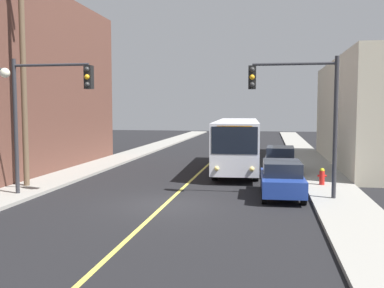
{
  "coord_description": "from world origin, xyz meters",
  "views": [
    {
      "loc": [
        4.17,
        -17.33,
        3.96
      ],
      "look_at": [
        0.0,
        6.46,
        2.0
      ],
      "focal_mm": 40.91,
      "sensor_mm": 36.0,
      "label": 1
    }
  ],
  "objects_px": {
    "city_bus": "(237,142)",
    "traffic_signal_left_corner": "(47,101)",
    "parked_car_blue": "(282,178)",
    "fire_hydrant": "(322,176)",
    "parked_car_silver": "(280,159)",
    "utility_pole_near": "(23,59)",
    "traffic_signal_right_corner": "(298,100)"
  },
  "relations": [
    {
      "from": "utility_pole_near",
      "to": "traffic_signal_right_corner",
      "type": "bearing_deg",
      "value": -2.55
    },
    {
      "from": "utility_pole_near",
      "to": "traffic_signal_right_corner",
      "type": "relative_size",
      "value": 1.89
    },
    {
      "from": "parked_car_blue",
      "to": "traffic_signal_left_corner",
      "type": "height_order",
      "value": "traffic_signal_left_corner"
    },
    {
      "from": "parked_car_silver",
      "to": "traffic_signal_right_corner",
      "type": "xyz_separation_m",
      "value": [
        0.5,
        -8.08,
        3.46
      ]
    },
    {
      "from": "city_bus",
      "to": "traffic_signal_right_corner",
      "type": "xyz_separation_m",
      "value": [
        3.21,
        -8.92,
        2.49
      ]
    },
    {
      "from": "parked_car_silver",
      "to": "traffic_signal_left_corner",
      "type": "relative_size",
      "value": 0.74
    },
    {
      "from": "city_bus",
      "to": "parked_car_blue",
      "type": "distance_m",
      "value": 8.77
    },
    {
      "from": "parked_car_silver",
      "to": "city_bus",
      "type": "bearing_deg",
      "value": 162.68
    },
    {
      "from": "parked_car_blue",
      "to": "utility_pole_near",
      "type": "relative_size",
      "value": 0.39
    },
    {
      "from": "parked_car_silver",
      "to": "utility_pole_near",
      "type": "distance_m",
      "value": 15.62
    },
    {
      "from": "fire_hydrant",
      "to": "parked_car_blue",
      "type": "bearing_deg",
      "value": -127.03
    },
    {
      "from": "parked_car_blue",
      "to": "fire_hydrant",
      "type": "height_order",
      "value": "parked_car_blue"
    },
    {
      "from": "traffic_signal_left_corner",
      "to": "fire_hydrant",
      "type": "relative_size",
      "value": 7.14
    },
    {
      "from": "parked_car_blue",
      "to": "parked_car_silver",
      "type": "distance_m",
      "value": 7.48
    },
    {
      "from": "city_bus",
      "to": "utility_pole_near",
      "type": "relative_size",
      "value": 1.08
    },
    {
      "from": "city_bus",
      "to": "parked_car_silver",
      "type": "bearing_deg",
      "value": -17.32
    },
    {
      "from": "parked_car_blue",
      "to": "traffic_signal_left_corner",
      "type": "bearing_deg",
      "value": -169.25
    },
    {
      "from": "parked_car_silver",
      "to": "traffic_signal_left_corner",
      "type": "height_order",
      "value": "traffic_signal_left_corner"
    },
    {
      "from": "city_bus",
      "to": "fire_hydrant",
      "type": "xyz_separation_m",
      "value": [
        4.65,
        -5.59,
        -1.23
      ]
    },
    {
      "from": "parked_car_silver",
      "to": "fire_hydrant",
      "type": "bearing_deg",
      "value": -67.75
    },
    {
      "from": "parked_car_blue",
      "to": "traffic_signal_left_corner",
      "type": "distance_m",
      "value": 10.94
    },
    {
      "from": "utility_pole_near",
      "to": "city_bus",
      "type": "bearing_deg",
      "value": 40.3
    },
    {
      "from": "parked_car_blue",
      "to": "traffic_signal_left_corner",
      "type": "xyz_separation_m",
      "value": [
        -10.2,
        -1.94,
        3.46
      ]
    },
    {
      "from": "utility_pole_near",
      "to": "fire_hydrant",
      "type": "bearing_deg",
      "value": 10.74
    },
    {
      "from": "parked_car_silver",
      "to": "traffic_signal_left_corner",
      "type": "distance_m",
      "value": 14.39
    },
    {
      "from": "parked_car_silver",
      "to": "fire_hydrant",
      "type": "xyz_separation_m",
      "value": [
        1.94,
        -4.75,
        -0.26
      ]
    },
    {
      "from": "utility_pole_near",
      "to": "traffic_signal_left_corner",
      "type": "distance_m",
      "value": 3.58
    },
    {
      "from": "traffic_signal_left_corner",
      "to": "traffic_signal_right_corner",
      "type": "xyz_separation_m",
      "value": [
        10.82,
        1.34,
        0.0
      ]
    },
    {
      "from": "city_bus",
      "to": "traffic_signal_left_corner",
      "type": "relative_size",
      "value": 2.04
    },
    {
      "from": "city_bus",
      "to": "traffic_signal_right_corner",
      "type": "height_order",
      "value": "traffic_signal_right_corner"
    },
    {
      "from": "utility_pole_near",
      "to": "fire_hydrant",
      "type": "xyz_separation_m",
      "value": [
        14.49,
        2.75,
        -5.76
      ]
    },
    {
      "from": "parked_car_blue",
      "to": "traffic_signal_right_corner",
      "type": "bearing_deg",
      "value": -43.84
    }
  ]
}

